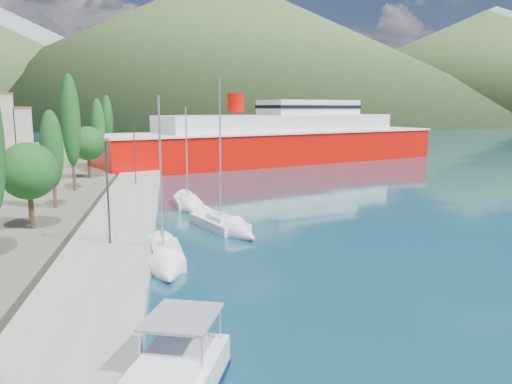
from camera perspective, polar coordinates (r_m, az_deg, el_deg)
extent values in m
plane|color=#0F3748|center=(137.20, -7.64, 5.81)|extent=(1400.00, 1400.00, 0.00)
cube|color=gray|center=(43.78, -14.45, -1.77)|extent=(5.00, 88.00, 0.80)
cone|color=slate|center=(706.71, -2.97, 16.15)|extent=(760.00, 760.00, 180.00)
cone|color=slate|center=(751.76, 25.38, 13.33)|extent=(640.00, 640.00, 140.00)
cone|color=#3A5028|center=(422.10, -3.77, 16.17)|extent=(480.00, 480.00, 115.00)
cone|color=#3A5028|center=(478.74, 24.51, 13.06)|extent=(420.00, 420.00, 90.00)
cylinder|color=#47301E|center=(37.02, -24.28, -1.99)|extent=(0.36, 0.36, 2.39)
sphere|color=#164518|center=(36.61, -24.57, 2.20)|extent=(3.83, 3.83, 3.83)
cylinder|color=#47301E|center=(43.91, -21.98, -0.57)|extent=(0.30, 0.30, 1.75)
ellipsoid|color=#164518|center=(43.44, -22.31, 4.61)|extent=(1.80, 1.80, 6.21)
cylinder|color=#47301E|center=(52.27, -20.06, 1.48)|extent=(0.30, 0.30, 2.49)
ellipsoid|color=#164518|center=(51.83, -20.42, 7.69)|extent=(1.80, 1.80, 8.84)
cylinder|color=#47301E|center=(61.59, -18.53, 2.69)|extent=(0.36, 0.36, 2.46)
sphere|color=#164518|center=(61.34, -18.67, 5.29)|extent=(3.93, 3.93, 3.93)
cylinder|color=#47301E|center=(70.66, -17.43, 3.40)|extent=(0.30, 0.30, 2.06)
ellipsoid|color=#164518|center=(70.34, -17.62, 7.19)|extent=(1.80, 1.80, 7.30)
cylinder|color=#47301E|center=(81.07, -16.48, 4.24)|extent=(0.30, 0.30, 2.21)
ellipsoid|color=#164518|center=(80.80, -16.64, 7.79)|extent=(1.80, 1.80, 7.83)
cylinder|color=#2D2D33|center=(30.53, -16.58, -0.21)|extent=(0.12, 0.12, 6.00)
cube|color=#2D2D33|center=(30.43, -16.79, 5.45)|extent=(0.15, 0.50, 0.12)
cylinder|color=#2D2D33|center=(54.52, -13.68, 4.06)|extent=(0.12, 0.12, 6.00)
cube|color=#2D2D33|center=(54.58, -13.79, 7.22)|extent=(0.15, 0.50, 0.12)
cube|color=gray|center=(16.21, -8.46, -13.94)|extent=(2.83, 3.06, 0.09)
cube|color=silver|center=(29.86, -10.57, -7.22)|extent=(2.57, 5.38, 0.83)
cube|color=silver|center=(29.37, -10.56, -6.37)|extent=(1.45, 2.19, 0.32)
cylinder|color=silver|center=(28.51, -10.82, 1.90)|extent=(0.12, 0.12, 8.81)
cone|color=silver|center=(26.69, -10.03, -9.25)|extent=(2.33, 2.61, 2.13)
cube|color=silver|center=(37.34, -4.29, -3.68)|extent=(4.21, 6.34, 0.84)
cube|color=silver|center=(36.87, -4.01, -2.95)|extent=(2.08, 2.70, 0.33)
cylinder|color=silver|center=(36.12, -4.11, 4.83)|extent=(0.12, 0.12, 10.30)
cone|color=silver|center=(34.09, -1.33, -4.94)|extent=(3.03, 3.39, 2.15)
cube|color=silver|center=(45.70, -7.84, -1.30)|extent=(2.58, 5.02, 0.83)
cube|color=silver|center=(45.29, -7.81, -0.68)|extent=(1.45, 2.05, 0.32)
cylinder|color=silver|center=(44.76, -7.92, 4.37)|extent=(0.12, 0.12, 8.30)
cone|color=silver|center=(42.69, -7.29, -2.05)|extent=(2.33, 2.45, 2.12)
cube|color=#C20701|center=(81.80, 2.61, 4.94)|extent=(58.21, 32.45, 5.59)
cube|color=silver|center=(81.62, 2.63, 6.90)|extent=(58.72, 32.93, 0.30)
cube|color=silver|center=(81.58, 2.63, 7.74)|extent=(40.78, 23.95, 2.99)
cube|color=silver|center=(85.04, 6.04, 9.58)|extent=(17.80, 12.87, 2.39)
cylinder|color=#C20701|center=(77.35, -2.33, 10.15)|extent=(2.59, 2.59, 2.79)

